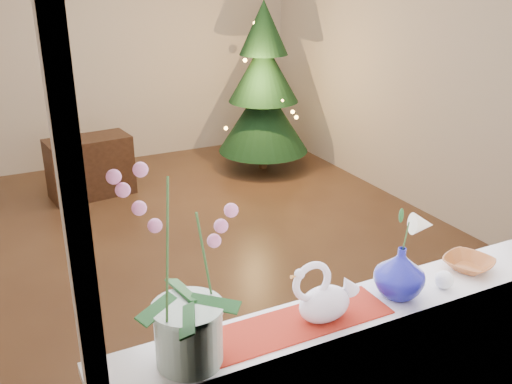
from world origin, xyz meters
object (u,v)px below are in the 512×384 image
side_table (90,167)px  swan (325,291)px  amber_dish (468,265)px  xmas_tree (263,88)px  blue_vase (400,269)px  paperweight (444,280)px  orchid_pot (185,267)px

side_table → swan: bearing=-94.7°
amber_dish → side_table: (-0.81, 3.88, -0.65)m
xmas_tree → blue_vase: bearing=-110.3°
paperweight → side_table: (-0.61, 3.95, -0.67)m
paperweight → amber_dish: size_ratio=0.44×
amber_dish → side_table: amber_dish is taller
xmas_tree → side_table: 1.95m
orchid_pot → swan: bearing=0.4°
swan → blue_vase: size_ratio=1.17×
swan → paperweight: 0.53m
swan → orchid_pot: bearing=176.7°
swan → xmas_tree: bearing=61.8°
side_table → xmas_tree: bearing=-7.0°
amber_dish → swan: bearing=-177.2°
xmas_tree → orchid_pot: bearing=-120.3°
paperweight → xmas_tree: xmas_tree is taller
orchid_pot → paperweight: orchid_pot is taller
paperweight → xmas_tree: size_ratio=0.04×
orchid_pot → swan: size_ratio=2.51×
orchid_pot → xmas_tree: xmas_tree is taller
blue_vase → side_table: blue_vase is taller
orchid_pot → xmas_tree: 4.52m
paperweight → amber_dish: (0.20, 0.07, -0.02)m
paperweight → amber_dish: 0.21m
swan → amber_dish: bearing=-0.8°
swan → blue_vase: bearing=-2.6°
blue_vase → paperweight: (0.19, -0.04, -0.08)m
side_table → blue_vase: bearing=-89.9°
xmas_tree → side_table: bearing=178.9°
orchid_pot → side_table: 4.06m
orchid_pot → paperweight: size_ratio=9.25×
orchid_pot → amber_dish: orchid_pot is taller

